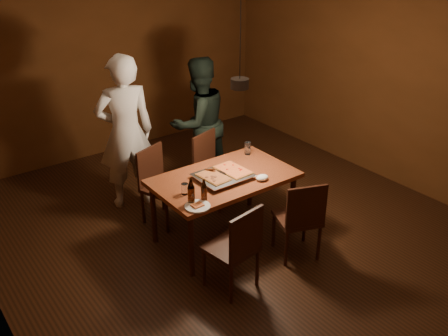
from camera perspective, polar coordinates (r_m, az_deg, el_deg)
room_shell at (r=5.07m, az=1.75°, el=5.83°), size 6.00×6.00×6.00m
dining_table at (r=5.32m, az=-0.00°, el=-1.68°), size 1.50×0.90×0.75m
chair_far_left at (r=5.76m, az=-7.58°, el=-1.16°), size 0.54×0.54×0.49m
chair_far_right at (r=6.10m, az=-1.50°, el=0.67°), size 0.53×0.53×0.49m
chair_near_left at (r=4.61m, az=1.56°, el=-8.49°), size 0.48×0.48×0.49m
chair_near_right at (r=5.10m, az=8.81°, el=-5.15°), size 0.54×0.54×0.49m
pizza_tray at (r=5.23m, az=-0.11°, el=-0.99°), size 0.59×0.50×0.05m
pizza_meat at (r=5.15m, az=-1.22°, el=-1.00°), size 0.25×0.36×0.02m
pizza_cheese at (r=5.30m, az=1.03°, el=-0.21°), size 0.27×0.41×0.02m
spatula at (r=5.22m, az=-0.37°, el=-0.57°), size 0.20×0.25×0.04m
beer_bottle_a at (r=4.74m, az=-3.78°, el=-2.64°), size 0.07×0.07×0.26m
beer_bottle_b at (r=4.78m, az=-2.31°, el=-2.54°), size 0.06×0.06×0.23m
water_glass_left at (r=4.94m, az=-4.51°, el=-2.39°), size 0.07×0.07×0.11m
water_glass_right at (r=5.77m, az=2.72°, el=2.28°), size 0.07×0.07×0.15m
plate_slice at (r=4.73m, az=-3.06°, el=-4.38°), size 0.25×0.25×0.03m
napkin at (r=5.21m, az=4.38°, el=-1.10°), size 0.14×0.11×0.06m
diner_white at (r=6.00m, az=-11.18°, el=3.97°), size 0.77×0.60×1.89m
diner_dark at (r=6.45m, az=-2.88°, el=5.17°), size 0.86×0.68×1.70m
pendant_lamp at (r=4.95m, az=1.81°, el=9.74°), size 0.18×0.18×1.10m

